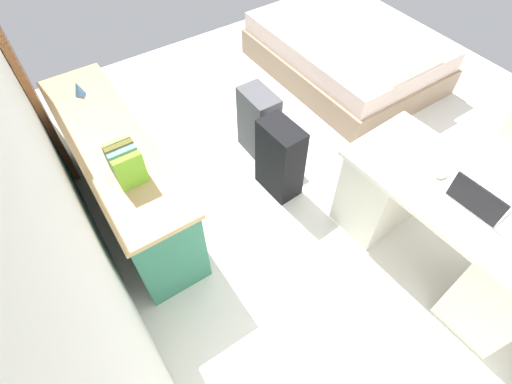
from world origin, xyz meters
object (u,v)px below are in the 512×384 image
laptop (478,201)px  credenza (123,176)px  bed (346,53)px  computer_mouse (442,174)px  office_chair (501,167)px  suitcase_spare_grey (259,123)px  suitcase_black (280,159)px  desk (442,228)px  figurine_small (78,89)px

laptop → credenza: bearing=42.7°
credenza → laptop: bearing=-137.3°
bed → computer_mouse: bearing=151.2°
office_chair → bed: office_chair is taller
suitcase_spare_grey → computer_mouse: 1.55m
suitcase_black → computer_mouse: computer_mouse is taller
credenza → laptop: size_ratio=5.57×
desk → office_chair: 0.79m
desk → office_chair: (0.11, -0.78, 0.03)m
office_chair → suitcase_spare_grey: (1.50, 1.16, -0.11)m
suitcase_black → laptop: size_ratio=2.05×
office_chair → credenza: bearing=57.3°
suitcase_black → laptop: (-1.23, -0.48, 0.46)m
desk → suitcase_black: (1.15, 0.50, -0.06)m
suitcase_spare_grey → figurine_small: 1.43m
bed → suitcase_spare_grey: 1.52m
suitcase_black → computer_mouse: 1.17m
desk → suitcase_black: desk is taller
laptop → computer_mouse: laptop is taller
desk → figurine_small: (2.19, 1.59, 0.42)m
figurine_small → office_chair: bearing=-131.3°
figurine_small → desk: bearing=-144.0°
desk → laptop: (-0.08, 0.01, 0.40)m
desk → office_chair: size_ratio=1.57×
credenza → bed: bearing=-80.3°
laptop → figurine_small: 2.77m
office_chair → laptop: size_ratio=2.91×
suitcase_spare_grey → laptop: size_ratio=1.91×
suitcase_spare_grey → figurine_small: figurine_small is taller
suitcase_spare_grey → computer_mouse: (-1.43, -0.40, 0.45)m
bed → laptop: 2.47m
credenza → computer_mouse: bearing=-132.1°
office_chair → credenza: size_ratio=0.52×
credenza → laptop: laptop is taller
desk → credenza: bearing=44.3°
figurine_small → bed: bearing=-92.4°
bed → laptop: bearing=153.7°
office_chair → suitcase_black: (1.04, 1.27, -0.09)m
credenza → suitcase_spare_grey: (-0.01, -1.21, -0.07)m
laptop → suitcase_spare_grey: bearing=12.4°
bed → suitcase_black: suitcase_black is taller
bed → suitcase_black: bearing=121.0°
suitcase_spare_grey → credenza: bearing=89.3°
credenza → laptop: 2.36m
desk → figurine_small: 2.74m
suitcase_spare_grey → suitcase_black: bearing=166.5°
office_chair → computer_mouse: (0.07, 0.77, 0.34)m
laptop → figurine_small: laptop is taller
bed → figurine_small: 2.71m
suitcase_black → laptop: 1.40m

